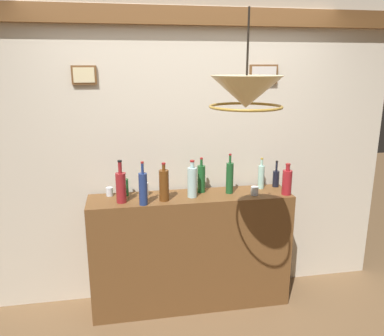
# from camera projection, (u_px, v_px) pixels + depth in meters

# --- Properties ---
(panelled_rear_partition) EXTENTS (3.67, 0.15, 2.63)m
(panelled_rear_partition) POSITION_uv_depth(u_px,v_px,m) (186.00, 144.00, 3.33)
(panelled_rear_partition) COLOR beige
(panelled_rear_partition) RESTS_ON ground
(bar_shelf_unit) EXTENTS (1.68, 0.37, 1.00)m
(bar_shelf_unit) POSITION_uv_depth(u_px,v_px,m) (191.00, 251.00, 3.31)
(bar_shelf_unit) COLOR brown
(bar_shelf_unit) RESTS_ON ground
(liquor_bottle_brandy) EXTENTS (0.08, 0.08, 0.31)m
(liquor_bottle_brandy) POSITION_uv_depth(u_px,v_px,m) (164.00, 185.00, 3.04)
(liquor_bottle_brandy) COLOR #613513
(liquor_bottle_brandy) RESTS_ON bar_shelf_unit
(liquor_bottle_amaro) EXTENTS (0.07, 0.07, 0.34)m
(liquor_bottle_amaro) POSITION_uv_depth(u_px,v_px,m) (143.00, 188.00, 2.95)
(liquor_bottle_amaro) COLOR navy
(liquor_bottle_amaro) RESTS_ON bar_shelf_unit
(liquor_bottle_port) EXTENTS (0.06, 0.06, 0.20)m
(liquor_bottle_port) POSITION_uv_depth(u_px,v_px,m) (125.00, 187.00, 3.17)
(liquor_bottle_port) COLOR #1A5323
(liquor_bottle_port) RESTS_ON bar_shelf_unit
(liquor_bottle_rye) EXTENTS (0.06, 0.06, 0.23)m
(liquor_bottle_rye) POSITION_uv_depth(u_px,v_px,m) (276.00, 178.00, 3.40)
(liquor_bottle_rye) COLOR black
(liquor_bottle_rye) RESTS_ON bar_shelf_unit
(liquor_bottle_bourbon) EXTENTS (0.08, 0.08, 0.31)m
(liquor_bottle_bourbon) POSITION_uv_depth(u_px,v_px,m) (192.00, 182.00, 3.12)
(liquor_bottle_bourbon) COLOR #A8CECE
(liquor_bottle_bourbon) RESTS_ON bar_shelf_unit
(liquor_bottle_scotch) EXTENTS (0.08, 0.08, 0.26)m
(liquor_bottle_scotch) POSITION_uv_depth(u_px,v_px,m) (287.00, 182.00, 3.19)
(liquor_bottle_scotch) COLOR maroon
(liquor_bottle_scotch) RESTS_ON bar_shelf_unit
(liquor_bottle_tequila) EXTENTS (0.08, 0.08, 0.34)m
(liquor_bottle_tequila) POSITION_uv_depth(u_px,v_px,m) (121.00, 187.00, 3.00)
(liquor_bottle_tequila) COLOR maroon
(liquor_bottle_tequila) RESTS_ON bar_shelf_unit
(liquor_bottle_vermouth) EXTENTS (0.06, 0.06, 0.34)m
(liquor_bottle_vermouth) POSITION_uv_depth(u_px,v_px,m) (230.00, 178.00, 3.22)
(liquor_bottle_vermouth) COLOR #1B5125
(liquor_bottle_vermouth) RESTS_ON bar_shelf_unit
(liquor_bottle_sherry) EXTENTS (0.07, 0.07, 0.30)m
(liquor_bottle_sherry) POSITION_uv_depth(u_px,v_px,m) (201.00, 178.00, 3.25)
(liquor_bottle_sherry) COLOR #1A5324
(liquor_bottle_sherry) RESTS_ON bar_shelf_unit
(liquor_bottle_gin) EXTENTS (0.05, 0.05, 0.27)m
(liquor_bottle_gin) POSITION_uv_depth(u_px,v_px,m) (261.00, 176.00, 3.35)
(liquor_bottle_gin) COLOR #A2D6C4
(liquor_bottle_gin) RESTS_ON bar_shelf_unit
(glass_tumbler_rocks) EXTENTS (0.06, 0.06, 0.11)m
(glass_tumbler_rocks) POSITION_uv_depth(u_px,v_px,m) (145.00, 189.00, 3.18)
(glass_tumbler_rocks) COLOR silver
(glass_tumbler_rocks) RESTS_ON bar_shelf_unit
(glass_tumbler_highball) EXTENTS (0.06, 0.06, 0.07)m
(glass_tumbler_highball) POSITION_uv_depth(u_px,v_px,m) (110.00, 192.00, 3.17)
(glass_tumbler_highball) COLOR silver
(glass_tumbler_highball) RESTS_ON bar_shelf_unit
(glass_tumbler_shot) EXTENTS (0.06, 0.06, 0.07)m
(glass_tumbler_shot) POSITION_uv_depth(u_px,v_px,m) (255.00, 191.00, 3.19)
(glass_tumbler_shot) COLOR silver
(glass_tumbler_shot) RESTS_ON bar_shelf_unit
(pendant_lamp) EXTENTS (0.42, 0.42, 0.54)m
(pendant_lamp) POSITION_uv_depth(u_px,v_px,m) (246.00, 93.00, 2.17)
(pendant_lamp) COLOR beige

